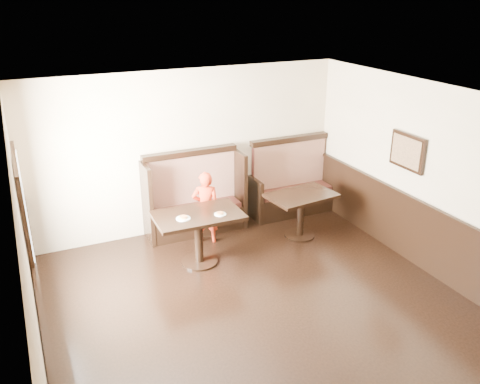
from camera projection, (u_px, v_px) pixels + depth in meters
ground at (287, 337)px, 6.26m from camera, size 7.00×7.00×0.00m
room_shell at (256, 285)px, 6.14m from camera, size 7.00×7.00×7.00m
booth_main at (194, 203)px, 8.84m from camera, size 1.75×0.72×1.45m
booth_neighbor at (291, 188)px, 9.61m from camera, size 1.65×0.72×1.45m
table_main at (198, 226)px, 7.73m from camera, size 1.33×0.85×0.84m
table_neighbor at (301, 205)px, 8.61m from camera, size 1.20×0.86×0.78m
child at (206, 207)px, 8.40m from camera, size 0.54×0.45×1.25m
pizza_plate_left at (183, 218)px, 7.49m from camera, size 0.22×0.22×0.04m
pizza_plate_right at (220, 214)px, 7.63m from camera, size 0.18×0.18×0.03m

